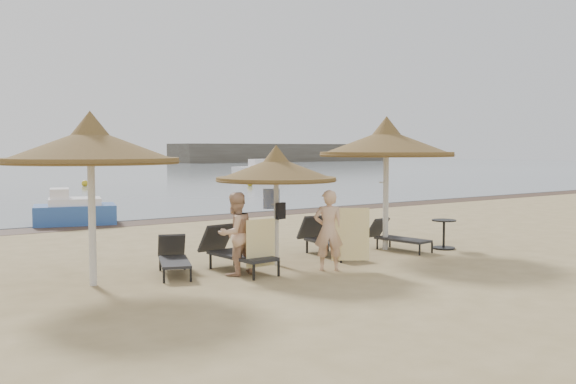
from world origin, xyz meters
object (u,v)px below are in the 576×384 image
Objects in this scene: palapa_left at (91,147)px; palapa_right at (386,143)px; lounger_far_left at (174,257)px; lounger_far_right at (395,236)px; pedal_boat at (74,211)px; person_left at (235,227)px; person_right at (329,224)px; lounger_near_left at (234,251)px; palapa_center at (276,170)px; side_table at (444,235)px; lounger_near_right at (327,238)px.

palapa_right is (7.01, -0.03, 0.08)m from palapa_left.
lounger_far_left is (-5.39, 0.21, -2.20)m from palapa_right.
lounger_far_right is 10.61m from pedal_boat.
palapa_left reaches higher than person_left.
palapa_left reaches higher than lounger_far_right.
person_left is 1.85m from person_right.
palapa_center is at bearing -6.26° from lounger_near_left.
side_table is at bearing 12.51° from lounger_far_left.
lounger_near_right reaches higher than side_table.
side_table is 0.38× the size of person_left.
person_left is (-0.23, -0.44, 0.53)m from lounger_near_left.
lounger_far_right is 0.91× the size of person_left.
lounger_far_left is 0.61× the size of pedal_boat.
palapa_center is at bearing -171.68° from person_left.
side_table is (5.46, -0.58, -0.06)m from lounger_near_left.
side_table is (6.60, -0.95, 0.01)m from lounger_far_left.
palapa_left is 4.42× the size of side_table.
pedal_boat is (2.44, 9.29, -2.02)m from palapa_left.
lounger_near_left reaches higher than lounger_far_left.
lounger_near_right reaches higher than lounger_far_right.
lounger_far_left is 3.77m from lounger_near_right.
palapa_center reaches higher than lounger_far_left.
lounger_near_right is (2.64, 0.37, -0.01)m from lounger_near_left.
palapa_right is at bearing -48.17° from pedal_boat.
palapa_center is 1.50× the size of lounger_far_left.
lounger_near_left is 0.72m from person_left.
palapa_center is 1.35× the size of person_right.
palapa_right is 4.56× the size of side_table.
pedal_boat is at bearing -45.03° from person_right.
lounger_far_right is at bearing 0.24° from palapa_center.
lounger_far_left is at bearing 6.15° from palapa_left.
pedal_boat is (-4.56, 9.32, -2.10)m from palapa_right.
person_left is at bearing -161.50° from palapa_center.
palapa_left is 0.97× the size of palapa_right.
lounger_near_right is at bearing -174.37° from person_left.
palapa_right reaches higher than pedal_boat.
pedal_boat reaches higher than lounger_far_right.
palapa_center reaches higher than lounger_near_left.
lounger_near_right is 1.17× the size of lounger_far_right.
person_right is at bearing 148.43° from person_left.
palapa_left is 8.52m from side_table.
person_right is (-2.76, -1.28, -1.59)m from palapa_right.
person_right is (-3.97, -0.54, 0.60)m from side_table.
lounger_near_right is (1.66, 0.41, -1.59)m from palapa_center.
person_right is 0.67× the size of pedal_boat.
palapa_right is 2.21m from lounger_far_right.
side_table is 5.72m from person_left.
lounger_near_left is 2.83× the size of side_table.
lounger_far_left is 0.86× the size of lounger_near_right.
person_left is at bearing -14.07° from palapa_left.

